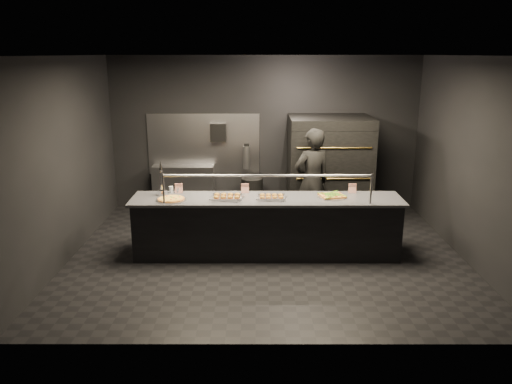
{
  "coord_description": "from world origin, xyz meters",
  "views": [
    {
      "loc": [
        -0.16,
        -7.24,
        3.03
      ],
      "look_at": [
        -0.16,
        0.2,
        0.96
      ],
      "focal_mm": 35.0,
      "sensor_mm": 36.0,
      "label": 1
    }
  ],
  "objects_px": {
    "slider_tray_a": "(227,197)",
    "pizza_oven": "(329,167)",
    "slider_tray_b": "(272,197)",
    "trash_bin": "(252,196)",
    "service_counter": "(267,226)",
    "beer_tap": "(162,185)",
    "round_pizza": "(171,199)",
    "prep_shelf": "(184,188)",
    "square_pizza": "(332,196)",
    "towel_dispenser": "(218,132)",
    "fire_extinguisher": "(247,157)",
    "worker": "(312,182)"
  },
  "relations": [
    {
      "from": "prep_shelf",
      "to": "round_pizza",
      "type": "height_order",
      "value": "round_pizza"
    },
    {
      "from": "trash_bin",
      "to": "slider_tray_a",
      "type": "bearing_deg",
      "value": -99.49
    },
    {
      "from": "pizza_oven",
      "to": "prep_shelf",
      "type": "xyz_separation_m",
      "value": [
        -2.8,
        0.42,
        -0.52
      ]
    },
    {
      "from": "slider_tray_a",
      "to": "pizza_oven",
      "type": "bearing_deg",
      "value": 47.23
    },
    {
      "from": "prep_shelf",
      "to": "pizza_oven",
      "type": "bearing_deg",
      "value": -8.54
    },
    {
      "from": "slider_tray_a",
      "to": "slider_tray_b",
      "type": "bearing_deg",
      "value": 0.01
    },
    {
      "from": "fire_extinguisher",
      "to": "beer_tap",
      "type": "height_order",
      "value": "beer_tap"
    },
    {
      "from": "service_counter",
      "to": "fire_extinguisher",
      "type": "bearing_deg",
      "value": 98.3
    },
    {
      "from": "round_pizza",
      "to": "slider_tray_b",
      "type": "xyz_separation_m",
      "value": [
        1.5,
        0.08,
        0.01
      ]
    },
    {
      "from": "pizza_oven",
      "to": "prep_shelf",
      "type": "height_order",
      "value": "pizza_oven"
    },
    {
      "from": "slider_tray_a",
      "to": "round_pizza",
      "type": "bearing_deg",
      "value": -174.7
    },
    {
      "from": "fire_extinguisher",
      "to": "service_counter",
      "type": "bearing_deg",
      "value": -81.7
    },
    {
      "from": "prep_shelf",
      "to": "round_pizza",
      "type": "relative_size",
      "value": 2.63
    },
    {
      "from": "towel_dispenser",
      "to": "pizza_oven",
      "type": "bearing_deg",
      "value": -13.14
    },
    {
      "from": "slider_tray_b",
      "to": "trash_bin",
      "type": "xyz_separation_m",
      "value": [
        -0.31,
        2.15,
        -0.59
      ]
    },
    {
      "from": "slider_tray_a",
      "to": "prep_shelf",
      "type": "bearing_deg",
      "value": 112.91
    },
    {
      "from": "trash_bin",
      "to": "square_pizza",
      "type": "bearing_deg",
      "value": -59.05
    },
    {
      "from": "square_pizza",
      "to": "worker",
      "type": "height_order",
      "value": "worker"
    },
    {
      "from": "prep_shelf",
      "to": "towel_dispenser",
      "type": "relative_size",
      "value": 3.43
    },
    {
      "from": "pizza_oven",
      "to": "round_pizza",
      "type": "bearing_deg",
      "value": -142.41
    },
    {
      "from": "prep_shelf",
      "to": "slider_tray_b",
      "type": "height_order",
      "value": "slider_tray_b"
    },
    {
      "from": "towel_dispenser",
      "to": "slider_tray_a",
      "type": "bearing_deg",
      "value": -82.99
    },
    {
      "from": "service_counter",
      "to": "slider_tray_b",
      "type": "relative_size",
      "value": 8.73
    },
    {
      "from": "towel_dispenser",
      "to": "beer_tap",
      "type": "xyz_separation_m",
      "value": [
        -0.71,
        -2.24,
        -0.48
      ]
    },
    {
      "from": "beer_tap",
      "to": "service_counter",
      "type": "bearing_deg",
      "value": -5.29
    },
    {
      "from": "fire_extinguisher",
      "to": "slider_tray_b",
      "type": "distance_m",
      "value": 2.48
    },
    {
      "from": "round_pizza",
      "to": "slider_tray_a",
      "type": "relative_size",
      "value": 0.86
    },
    {
      "from": "pizza_oven",
      "to": "round_pizza",
      "type": "relative_size",
      "value": 4.19
    },
    {
      "from": "slider_tray_a",
      "to": "worker",
      "type": "bearing_deg",
      "value": 36.56
    },
    {
      "from": "beer_tap",
      "to": "square_pizza",
      "type": "relative_size",
      "value": 1.22
    },
    {
      "from": "round_pizza",
      "to": "fire_extinguisher",
      "type": "bearing_deg",
      "value": 66.88
    },
    {
      "from": "service_counter",
      "to": "beer_tap",
      "type": "relative_size",
      "value": 7.56
    },
    {
      "from": "beer_tap",
      "to": "trash_bin",
      "type": "bearing_deg",
      "value": 54.95
    },
    {
      "from": "round_pizza",
      "to": "slider_tray_b",
      "type": "distance_m",
      "value": 1.5
    },
    {
      "from": "towel_dispenser",
      "to": "square_pizza",
      "type": "distance_m",
      "value": 3.07
    },
    {
      "from": "towel_dispenser",
      "to": "round_pizza",
      "type": "relative_size",
      "value": 0.77
    },
    {
      "from": "prep_shelf",
      "to": "round_pizza",
      "type": "bearing_deg",
      "value": -85.95
    },
    {
      "from": "round_pizza",
      "to": "slider_tray_a",
      "type": "distance_m",
      "value": 0.83
    },
    {
      "from": "beer_tap",
      "to": "trash_bin",
      "type": "height_order",
      "value": "beer_tap"
    },
    {
      "from": "pizza_oven",
      "to": "service_counter",
      "type": "bearing_deg",
      "value": -122.27
    },
    {
      "from": "beer_tap",
      "to": "worker",
      "type": "distance_m",
      "value": 2.54
    },
    {
      "from": "beer_tap",
      "to": "trash_bin",
      "type": "distance_m",
      "value": 2.5
    },
    {
      "from": "service_counter",
      "to": "round_pizza",
      "type": "height_order",
      "value": "service_counter"
    },
    {
      "from": "fire_extinguisher",
      "to": "slider_tray_b",
      "type": "relative_size",
      "value": 1.07
    },
    {
      "from": "pizza_oven",
      "to": "trash_bin",
      "type": "xyz_separation_m",
      "value": [
        -1.44,
        0.2,
        -0.62
      ]
    },
    {
      "from": "slider_tray_a",
      "to": "square_pizza",
      "type": "distance_m",
      "value": 1.6
    },
    {
      "from": "square_pizza",
      "to": "beer_tap",
      "type": "bearing_deg",
      "value": 177.74
    },
    {
      "from": "fire_extinguisher",
      "to": "worker",
      "type": "xyz_separation_m",
      "value": [
        1.14,
        -1.42,
        -0.14
      ]
    },
    {
      "from": "round_pizza",
      "to": "worker",
      "type": "relative_size",
      "value": 0.25
    },
    {
      "from": "service_counter",
      "to": "pizza_oven",
      "type": "xyz_separation_m",
      "value": [
        1.2,
        1.9,
        0.5
      ]
    }
  ]
}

